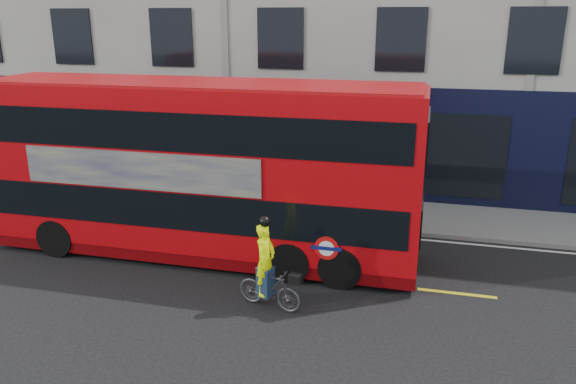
% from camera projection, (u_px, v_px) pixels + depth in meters
% --- Properties ---
extents(ground, '(120.00, 120.00, 0.00)m').
position_uv_depth(ground, '(117.00, 283.00, 13.65)').
color(ground, black).
rests_on(ground, ground).
extents(pavement, '(60.00, 3.00, 0.12)m').
position_uv_depth(pavement, '(215.00, 200.00, 19.64)').
color(pavement, slate).
rests_on(pavement, ground).
extents(kerb, '(60.00, 0.12, 0.13)m').
position_uv_depth(kerb, '(198.00, 214.00, 18.25)').
color(kerb, slate).
rests_on(kerb, ground).
extents(road_edge_line, '(58.00, 0.10, 0.01)m').
position_uv_depth(road_edge_line, '(195.00, 219.00, 17.99)').
color(road_edge_line, silver).
rests_on(road_edge_line, ground).
extents(lane_dashes, '(58.00, 0.12, 0.01)m').
position_uv_depth(lane_dashes, '(147.00, 259.00, 15.03)').
color(lane_dashes, gold).
rests_on(lane_dashes, ground).
extents(bus, '(11.55, 2.70, 4.65)m').
position_uv_depth(bus, '(202.00, 169.00, 14.74)').
color(bus, '#B9070C').
rests_on(bus, ground).
extents(cyclist, '(1.61, 0.80, 2.15)m').
position_uv_depth(cyclist, '(268.00, 277.00, 12.31)').
color(cyclist, '#414346').
rests_on(cyclist, ground).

